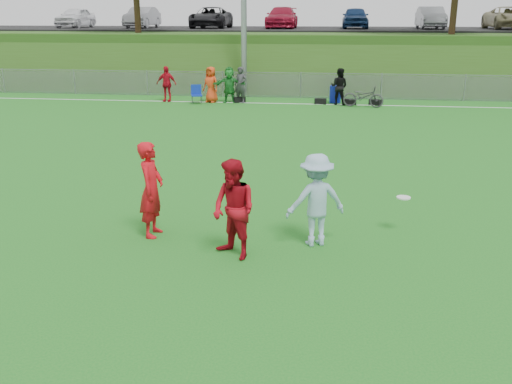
% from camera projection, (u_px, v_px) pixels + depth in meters
% --- Properties ---
extents(ground, '(120.00, 120.00, 0.00)m').
position_uv_depth(ground, '(240.00, 258.00, 10.02)').
color(ground, '#166B1D').
rests_on(ground, ground).
extents(sideline_far, '(60.00, 0.10, 0.01)m').
position_uv_depth(sideline_far, '(298.00, 104.00, 27.05)').
color(sideline_far, white).
rests_on(sideline_far, ground).
extents(fence, '(58.00, 0.06, 1.30)m').
position_uv_depth(fence, '(301.00, 85.00, 28.75)').
color(fence, gray).
rests_on(fence, ground).
extents(berm, '(120.00, 18.00, 3.00)m').
position_uv_depth(berm, '(309.00, 53.00, 38.90)').
color(berm, '#2C5016').
rests_on(berm, ground).
extents(parking_lot, '(120.00, 12.00, 0.10)m').
position_uv_depth(parking_lot, '(311.00, 29.00, 40.32)').
color(parking_lot, black).
rests_on(parking_lot, berm).
extents(car_row, '(32.04, 5.18, 1.44)m').
position_uv_depth(car_row, '(294.00, 18.00, 39.29)').
color(car_row, white).
rests_on(car_row, parking_lot).
extents(spectator_row, '(9.30, 0.87, 1.69)m').
position_uv_depth(spectator_row, '(240.00, 85.00, 27.13)').
color(spectator_row, red).
rests_on(spectator_row, ground).
extents(gear_bags, '(7.05, 0.53, 0.26)m').
position_uv_depth(gear_bags, '(321.00, 101.00, 26.97)').
color(gear_bags, black).
rests_on(gear_bags, ground).
extents(player_red_left, '(0.45, 0.68, 1.85)m').
position_uv_depth(player_red_left, '(151.00, 189.00, 10.81)').
color(player_red_left, red).
rests_on(player_red_left, ground).
extents(player_red_center, '(1.08, 1.05, 1.76)m').
position_uv_depth(player_red_center, '(234.00, 210.00, 9.83)').
color(player_red_center, '#AA0B18').
rests_on(player_red_center, ground).
extents(player_blue, '(1.27, 1.01, 1.73)m').
position_uv_depth(player_blue, '(316.00, 200.00, 10.39)').
color(player_blue, '#95B8CF').
rests_on(player_blue, ground).
extents(frisbee, '(0.27, 0.27, 0.03)m').
position_uv_depth(frisbee, '(404.00, 198.00, 11.02)').
color(frisbee, silver).
rests_on(frisbee, ground).
extents(recycling_bin, '(0.68, 0.68, 0.81)m').
position_uv_depth(recycling_bin, '(335.00, 94.00, 27.29)').
color(recycling_bin, '#0E1B9A').
rests_on(recycling_bin, ground).
extents(camp_chair, '(0.62, 0.62, 0.88)m').
position_uv_depth(camp_chair, '(197.00, 98.00, 27.07)').
color(camp_chair, '#0E2A9F').
rests_on(camp_chair, ground).
extents(bicycle, '(1.94, 1.02, 0.97)m').
position_uv_depth(bicycle, '(363.00, 96.00, 25.99)').
color(bicycle, '#323235').
rests_on(bicycle, ground).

